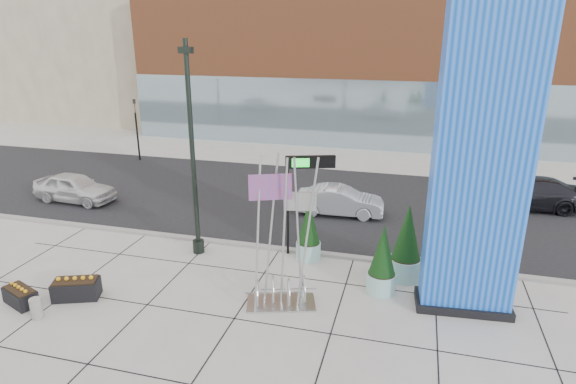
% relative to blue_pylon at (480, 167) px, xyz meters
% --- Properties ---
extents(ground, '(160.00, 160.00, 0.00)m').
position_rel_blue_pylon_xyz_m(ground, '(-7.80, -1.50, -4.67)').
color(ground, '#9E9991').
rests_on(ground, ground).
extents(street_asphalt, '(80.00, 12.00, 0.02)m').
position_rel_blue_pylon_xyz_m(street_asphalt, '(-7.80, 8.50, -4.66)').
color(street_asphalt, black).
rests_on(street_asphalt, ground).
extents(curb_edge, '(80.00, 0.30, 0.12)m').
position_rel_blue_pylon_xyz_m(curb_edge, '(-7.80, 2.50, -4.61)').
color(curb_edge, gray).
rests_on(curb_edge, ground).
extents(tower_podium, '(34.00, 10.00, 11.00)m').
position_rel_blue_pylon_xyz_m(tower_podium, '(-6.80, 25.50, 0.83)').
color(tower_podium, '#A3552F').
rests_on(tower_podium, ground).
extents(tower_glass_front, '(34.00, 0.60, 5.00)m').
position_rel_blue_pylon_xyz_m(tower_glass_front, '(-6.80, 20.70, -2.17)').
color(tower_glass_front, '#8CA5B2').
rests_on(tower_glass_front, ground).
extents(blue_pylon, '(2.99, 1.52, 9.66)m').
position_rel_blue_pylon_xyz_m(blue_pylon, '(0.00, 0.00, 0.00)').
color(blue_pylon, '#0C48B8').
rests_on(blue_pylon, ground).
extents(lamp_post, '(0.52, 0.45, 8.15)m').
position_rel_blue_pylon_xyz_m(lamp_post, '(-9.85, 1.50, -1.33)').
color(lamp_post, black).
rests_on(lamp_post, ground).
extents(public_art_sculpture, '(2.42, 1.70, 4.98)m').
position_rel_blue_pylon_xyz_m(public_art_sculpture, '(-5.63, -1.31, -3.36)').
color(public_art_sculpture, '#B7BBBC').
rests_on(public_art_sculpture, ground).
extents(concrete_bollard, '(0.34, 0.34, 0.67)m').
position_rel_blue_pylon_xyz_m(concrete_bollard, '(-12.66, -4.03, -4.33)').
color(concrete_bollard, gray).
rests_on(concrete_bollard, ground).
extents(overhead_street_sign, '(1.83, 0.75, 3.98)m').
position_rel_blue_pylon_xyz_m(overhead_street_sign, '(-5.71, 2.30, -1.25)').
color(overhead_street_sign, black).
rests_on(overhead_street_sign, ground).
extents(round_planter_east, '(1.12, 1.12, 2.81)m').
position_rel_blue_pylon_xyz_m(round_planter_east, '(-1.87, 1.47, -3.34)').
color(round_planter_east, '#99CFC9').
rests_on(round_planter_east, ground).
extents(round_planter_mid, '(0.98, 0.98, 2.45)m').
position_rel_blue_pylon_xyz_m(round_planter_mid, '(-2.60, 0.30, -3.51)').
color(round_planter_mid, '#99CFC9').
rests_on(round_planter_mid, ground).
extents(round_planter_west, '(0.95, 0.95, 2.38)m').
position_rel_blue_pylon_xyz_m(round_planter_west, '(-5.51, 2.10, -3.54)').
color(round_planter_west, '#99CFC9').
rests_on(round_planter_west, ground).
extents(box_planter_north, '(1.36, 1.01, 0.67)m').
position_rel_blue_pylon_xyz_m(box_planter_north, '(-13.75, -3.50, -4.36)').
color(box_planter_north, black).
rests_on(box_planter_north, ground).
extents(box_planter_south, '(1.60, 1.19, 0.79)m').
position_rel_blue_pylon_xyz_m(box_planter_south, '(-12.26, -2.70, -4.30)').
color(box_planter_south, black).
rests_on(box_planter_south, ground).
extents(car_white_west, '(4.38, 2.00, 1.46)m').
position_rel_blue_pylon_xyz_m(car_white_west, '(-18.51, 5.34, -3.94)').
color(car_white_west, silver).
rests_on(car_white_west, ground).
extents(car_silver_mid, '(4.21, 1.67, 1.36)m').
position_rel_blue_pylon_xyz_m(car_silver_mid, '(-5.10, 6.99, -3.99)').
color(car_silver_mid, '#B9BAC1').
rests_on(car_silver_mid, ground).
extents(car_dark_east, '(5.41, 2.49, 1.53)m').
position_rel_blue_pylon_xyz_m(car_dark_east, '(3.63, 10.31, -3.90)').
color(car_dark_east, black).
rests_on(car_dark_east, ground).
extents(traffic_signal, '(0.15, 0.18, 4.10)m').
position_rel_blue_pylon_xyz_m(traffic_signal, '(-19.80, 13.50, -2.37)').
color(traffic_signal, black).
rests_on(traffic_signal, ground).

